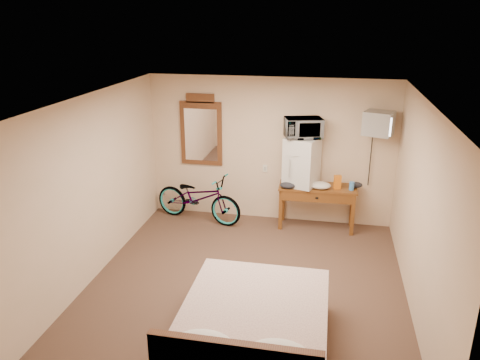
{
  "coord_description": "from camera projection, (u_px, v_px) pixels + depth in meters",
  "views": [
    {
      "loc": [
        0.98,
        -5.38,
        3.46
      ],
      "look_at": [
        -0.23,
        0.8,
        1.22
      ],
      "focal_mm": 35.0,
      "sensor_mm": 36.0,
      "label": 1
    }
  ],
  "objects": [
    {
      "name": "room",
      "position": [
        246.0,
        200.0,
        5.89
      ],
      "size": [
        4.6,
        4.64,
        2.5
      ],
      "color": "#453122",
      "rests_on": "ground"
    },
    {
      "name": "crt_television",
      "position": [
        379.0,
        123.0,
        7.25
      ],
      "size": [
        0.52,
        0.62,
        0.37
      ],
      "color": "black",
      "rests_on": "room"
    },
    {
      "name": "bicycle",
      "position": [
        198.0,
        197.0,
        8.18
      ],
      "size": [
        1.72,
        0.94,
        0.86
      ],
      "primitive_type": "imported",
      "rotation": [
        0.0,
        0.0,
        1.33
      ],
      "color": "black",
      "rests_on": "floor"
    },
    {
      "name": "cloth_dark_b",
      "position": [
        356.0,
        185.0,
        7.72
      ],
      "size": [
        0.2,
        0.16,
        0.09
      ],
      "primitive_type": "ellipsoid",
      "color": "black",
      "rests_on": "desk"
    },
    {
      "name": "mini_fridge",
      "position": [
        302.0,
        162.0,
        7.72
      ],
      "size": [
        0.63,
        0.62,
        0.82
      ],
      "color": "silver",
      "rests_on": "desk"
    },
    {
      "name": "desk",
      "position": [
        317.0,
        194.0,
        7.8
      ],
      "size": [
        1.29,
        0.52,
        0.75
      ],
      "color": "brown",
      "rests_on": "floor"
    },
    {
      "name": "wall_mirror",
      "position": [
        201.0,
        131.0,
        8.12
      ],
      "size": [
        0.74,
        0.04,
        1.25
      ],
      "color": "brown",
      "rests_on": "room"
    },
    {
      "name": "snack_bag",
      "position": [
        337.0,
        182.0,
        7.64
      ],
      "size": [
        0.13,
        0.09,
        0.23
      ],
      "primitive_type": "cube",
      "rotation": [
        0.0,
        0.0,
        0.23
      ],
      "color": "orange",
      "rests_on": "desk"
    },
    {
      "name": "cloth_cream",
      "position": [
        320.0,
        185.0,
        7.67
      ],
      "size": [
        0.35,
        0.27,
        0.11
      ],
      "primitive_type": "ellipsoid",
      "color": "beige",
      "rests_on": "desk"
    },
    {
      "name": "blue_cup",
      "position": [
        352.0,
        186.0,
        7.59
      ],
      "size": [
        0.08,
        0.08,
        0.14
      ],
      "primitive_type": "cylinder",
      "color": "#3F86D6",
      "rests_on": "desk"
    },
    {
      "name": "bed",
      "position": [
        251.0,
        335.0,
        4.89
      ],
      "size": [
        1.54,
        2.04,
        0.9
      ],
      "color": "brown",
      "rests_on": "floor"
    },
    {
      "name": "microwave",
      "position": [
        303.0,
        128.0,
        7.53
      ],
      "size": [
        0.67,
        0.54,
        0.32
      ],
      "primitive_type": "imported",
      "rotation": [
        0.0,
        0.0,
        0.28
      ],
      "color": "silver",
      "rests_on": "mini_fridge"
    },
    {
      "name": "cloth_dark_a",
      "position": [
        288.0,
        185.0,
        7.69
      ],
      "size": [
        0.26,
        0.19,
        0.1
      ],
      "primitive_type": "ellipsoid",
      "color": "black",
      "rests_on": "desk"
    }
  ]
}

